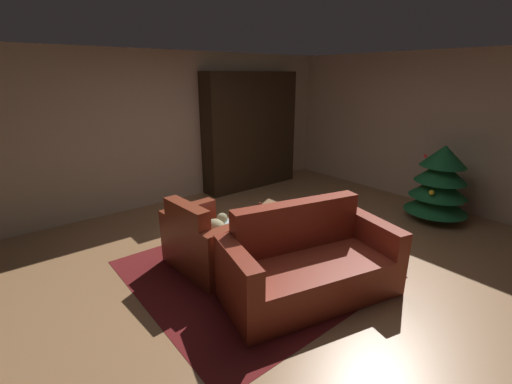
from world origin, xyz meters
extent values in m
plane|color=#956944|center=(0.00, 0.00, 0.00)|extent=(8.07, 8.07, 0.00)
cube|color=tan|center=(0.00, 3.39, 1.26)|extent=(5.88, 0.06, 2.53)
cube|color=tan|center=(-2.91, 0.00, 1.26)|extent=(0.06, 6.84, 2.53)
cube|color=#5E1616|center=(-0.11, -0.43, 0.00)|extent=(2.44, 2.50, 0.01)
cube|color=black|center=(-2.47, 1.55, 1.10)|extent=(0.03, 1.98, 2.20)
cube|color=black|center=(-2.66, 2.53, 1.10)|extent=(0.40, 0.03, 2.20)
cube|color=black|center=(-2.66, 0.57, 1.10)|extent=(0.40, 0.03, 2.20)
cube|color=black|center=(-2.66, 1.55, 0.01)|extent=(0.37, 1.93, 0.03)
cube|color=black|center=(-2.66, 1.55, 0.45)|extent=(0.37, 1.93, 0.03)
cube|color=black|center=(-2.66, 1.55, 0.88)|extent=(0.37, 1.93, 0.02)
cube|color=black|center=(-2.66, 1.55, 1.32)|extent=(0.37, 1.93, 0.02)
cube|color=black|center=(-2.66, 1.55, 1.75)|extent=(0.37, 1.93, 0.02)
cube|color=black|center=(-2.66, 1.55, 2.19)|extent=(0.37, 1.93, 0.03)
cube|color=black|center=(-2.81, 1.55, 1.24)|extent=(0.05, 1.11, 0.70)
cube|color=black|center=(-2.79, 1.55, 1.24)|extent=(0.03, 1.14, 0.73)
cube|color=#40282F|center=(-2.74, 2.45, 0.18)|extent=(0.22, 0.03, 0.31)
cube|color=teal|center=(-2.72, 2.42, 0.18)|extent=(0.25, 0.03, 0.31)
cube|color=orange|center=(-2.74, 2.38, 0.20)|extent=(0.23, 0.04, 0.36)
cube|color=#8E5A93|center=(-2.75, 2.33, 0.14)|extent=(0.21, 0.04, 0.24)
cube|color=gold|center=(-2.70, 2.28, 0.18)|extent=(0.29, 0.03, 0.32)
cube|color=#17558C|center=(-2.75, 2.24, 0.16)|extent=(0.20, 0.04, 0.26)
cube|color=red|center=(-2.74, 2.20, 0.14)|extent=(0.22, 0.04, 0.23)
cube|color=red|center=(-2.73, 2.16, 0.15)|extent=(0.25, 0.03, 0.24)
cube|color=gold|center=(-2.74, 2.47, 0.63)|extent=(0.23, 0.03, 0.33)
cube|color=#3E3231|center=(-2.75, 2.43, 0.57)|extent=(0.20, 0.04, 0.23)
cube|color=#28713A|center=(-2.75, 2.39, 0.64)|extent=(0.19, 0.03, 0.36)
cube|color=teal|center=(-2.73, 2.35, 0.62)|extent=(0.25, 0.03, 0.33)
cube|color=gold|center=(-2.76, 2.31, 0.57)|extent=(0.19, 0.04, 0.23)
cube|color=gold|center=(-2.73, 2.46, 1.89)|extent=(0.24, 0.03, 0.25)
cube|color=orange|center=(-2.71, 2.42, 1.89)|extent=(0.28, 0.03, 0.25)
cube|color=#49402C|center=(-2.76, 2.38, 1.88)|extent=(0.18, 0.03, 0.24)
cube|color=#2B3D99|center=(-2.76, 2.34, 1.93)|extent=(0.18, 0.04, 0.34)
cube|color=gold|center=(-2.72, 2.30, 1.92)|extent=(0.26, 0.03, 0.30)
cube|color=maroon|center=(-0.49, -0.76, 0.20)|extent=(0.73, 0.75, 0.40)
cube|color=maroon|center=(-0.48, -1.04, 0.63)|extent=(0.69, 0.20, 0.45)
cube|color=maroon|center=(-0.08, -0.73, 0.32)|extent=(0.20, 0.72, 0.65)
cube|color=maroon|center=(-0.91, -0.79, 0.32)|extent=(0.20, 0.72, 0.65)
ellipsoid|color=gray|center=(-0.45, -0.69, 0.49)|extent=(0.29, 0.20, 0.18)
sphere|color=gray|center=(-0.51, -0.56, 0.55)|extent=(0.13, 0.13, 0.13)
cube|color=maroon|center=(0.65, -0.28, 0.20)|extent=(1.12, 1.58, 0.40)
cube|color=maroon|center=(0.35, -0.20, 0.66)|extent=(0.51, 1.43, 0.51)
cube|color=maroon|center=(0.46, -1.05, 0.34)|extent=(0.82, 0.35, 0.69)
cube|color=maroon|center=(0.84, 0.49, 0.34)|extent=(0.82, 0.35, 0.69)
cylinder|color=black|center=(-0.01, -0.45, 0.23)|extent=(0.04, 0.04, 0.46)
cylinder|color=black|center=(-0.33, -0.28, 0.23)|extent=(0.04, 0.04, 0.46)
cylinder|color=black|center=(-0.34, -0.63, 0.23)|extent=(0.04, 0.04, 0.46)
cylinder|color=silver|center=(-0.22, -0.46, 0.47)|extent=(0.76, 0.76, 0.02)
cube|color=red|center=(-0.20, -0.51, 0.49)|extent=(0.18, 0.13, 0.02)
cube|color=#D0BC58|center=(-0.20, -0.51, 0.51)|extent=(0.16, 0.16, 0.03)
cube|color=#4A8842|center=(-0.21, -0.52, 0.53)|extent=(0.17, 0.14, 0.02)
cylinder|color=#5A221C|center=(-0.19, -0.25, 0.58)|extent=(0.08, 0.08, 0.21)
cylinder|color=#5A221C|center=(-0.19, -0.25, 0.73)|extent=(0.03, 0.03, 0.08)
cylinder|color=brown|center=(0.50, 2.70, 0.07)|extent=(0.08, 0.08, 0.14)
cone|color=#16562B|center=(0.50, 2.70, 0.30)|extent=(0.91, 0.91, 0.32)
cone|color=#16562B|center=(0.50, 2.70, 0.54)|extent=(0.82, 0.82, 0.32)
cone|color=#16562B|center=(0.50, 2.70, 0.77)|extent=(0.74, 0.74, 0.32)
cone|color=#16562B|center=(0.50, 2.70, 1.01)|extent=(0.65, 0.65, 0.32)
sphere|color=yellow|center=(0.39, 3.01, 0.53)|extent=(0.05, 0.05, 0.05)
sphere|color=yellow|center=(0.55, 2.36, 0.52)|extent=(0.08, 0.08, 0.08)
sphere|color=red|center=(0.85, 2.83, 0.34)|extent=(0.07, 0.07, 0.07)
sphere|color=red|center=(0.31, 2.52, 1.00)|extent=(0.05, 0.05, 0.05)
camera|label=1|loc=(2.68, -2.63, 2.15)|focal=24.56mm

